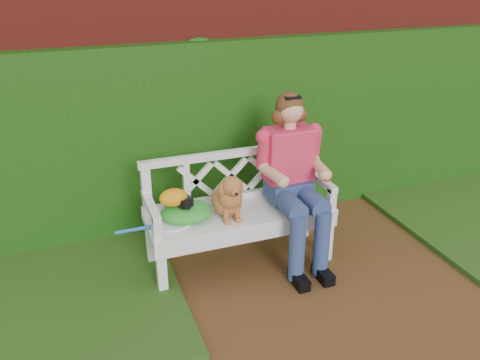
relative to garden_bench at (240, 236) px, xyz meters
name	(u,v)px	position (x,y,z in m)	size (l,w,h in m)	color
ground	(351,312)	(0.52, -0.90, -0.24)	(60.00, 60.00, 0.00)	#533216
brick_wall	(256,98)	(0.52, 1.00, 0.86)	(10.00, 0.30, 2.20)	maroon
ivy_hedge	(264,130)	(0.52, 0.78, 0.61)	(10.00, 0.18, 1.70)	#225C13
garden_bench	(240,236)	(0.00, 0.00, 0.00)	(1.58, 0.60, 0.48)	white
seated_woman	(290,180)	(0.42, -0.02, 0.45)	(0.58, 0.78, 1.38)	#ED4651
dog	(228,194)	(-0.12, -0.05, 0.43)	(0.25, 0.34, 0.38)	#B46334
tennis_racket	(168,224)	(-0.60, -0.04, 0.25)	(0.61, 0.26, 0.03)	white
green_bag	(186,212)	(-0.44, 0.00, 0.31)	(0.41, 0.31, 0.14)	#187321
camera_item	(185,202)	(-0.46, -0.03, 0.41)	(0.10, 0.08, 0.07)	black
baseball_glove	(173,198)	(-0.53, 0.00, 0.45)	(0.22, 0.16, 0.14)	orange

